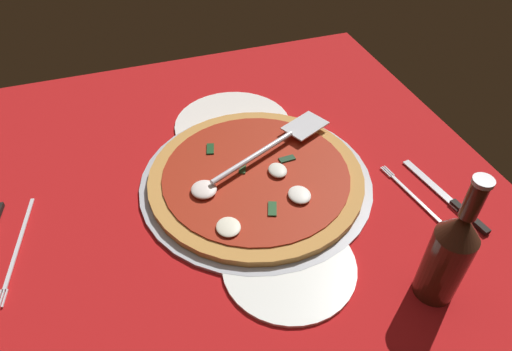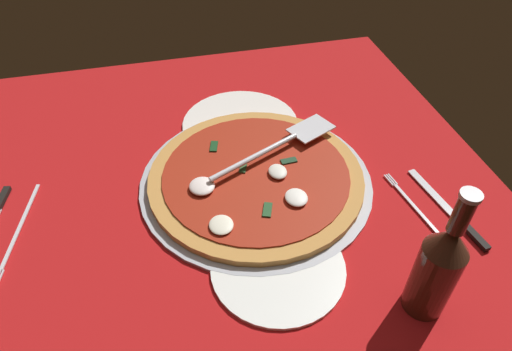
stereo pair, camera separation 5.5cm
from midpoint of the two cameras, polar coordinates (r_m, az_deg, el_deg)
ground_plane at (r=85.05cm, az=-1.01°, el=-0.93°), size 97.06×97.06×0.80cm
pizza_pan at (r=83.94cm, az=1.88°, el=-0.82°), size 42.65×42.65×1.03cm
dinner_plate_left at (r=97.60cm, az=-0.37°, el=6.45°), size 24.61×24.61×1.00cm
dinner_plate_right at (r=71.47cm, az=5.04°, el=-11.60°), size 20.84×20.84×1.00cm
pizza at (r=82.90cm, az=1.86°, el=-0.23°), size 39.38×39.38×2.87cm
pizza_server at (r=86.50cm, az=4.80°, el=3.89°), size 15.18×27.32×1.00cm
place_setting_near at (r=86.36cm, az=-27.38°, el=-5.62°), size 22.27×14.47×1.40cm
place_setting_far at (r=85.56cm, az=23.33°, el=-4.40°), size 20.42×13.53×1.40cm
beer_bottle at (r=66.31cm, az=24.15°, el=-10.71°), size 5.82×5.82×22.96cm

